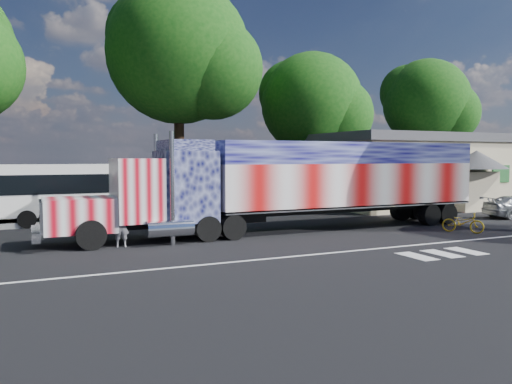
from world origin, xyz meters
name	(u,v)px	position (x,y,z in m)	size (l,w,h in m)	color
ground	(285,241)	(0.00, 0.00, 0.00)	(100.00, 100.00, 0.00)	black
lane_markings	(374,254)	(1.71, -3.77, 0.01)	(30.00, 2.67, 0.01)	silver
semi_truck	(300,182)	(2.07, 2.48, 2.37)	(21.56, 3.41, 4.60)	black
coach_bus	(108,192)	(-5.90, 9.85, 1.64)	(10.90, 2.54, 3.17)	white
hall_building	(447,169)	(19.92, 10.86, 2.62)	(22.40, 12.80, 5.20)	#C6B794
woman	(121,226)	(-6.53, 1.50, 0.84)	(0.61, 0.40, 1.67)	slate
bicycle	(463,222)	(8.74, -1.32, 0.49)	(0.65, 1.86, 0.98)	gold
tree_far_ne	(428,103)	(24.61, 18.02, 8.65)	(8.48, 8.08, 12.75)	black
tree_n_mid	(181,53)	(0.08, 15.91, 10.80)	(10.47, 9.97, 15.85)	black
tree_ne_a	(314,104)	(10.68, 15.60, 7.70)	(8.38, 7.98, 11.74)	black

